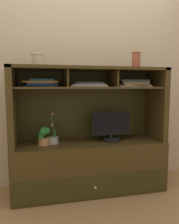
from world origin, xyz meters
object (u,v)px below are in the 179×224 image
Objects in this scene: accent_vase at (136,60)px; ceramic_vase at (38,60)px; tv_monitor at (111,128)px; magazine_stack_right at (41,83)px; potted_fern at (44,137)px; magazine_stack_centre at (132,83)px; magazine_stack_left at (88,85)px; potted_orchid at (53,139)px; media_console at (89,152)px.

ceramic_vase is at bearing -178.60° from accent_vase.
magazine_stack_right is at bearing 173.77° from tv_monitor.
potted_fern is 1.06× the size of accent_vase.
magazine_stack_right is at bearing 97.55° from potted_fern.
ceramic_vase is at bearing -176.76° from potted_fern.
accent_vase reaches higher than magazine_stack_centre.
magazine_stack_left is 2.17× the size of accent_vase.
magazine_stack_left reaches higher than potted_fern.
ceramic_vase reaches higher than potted_orchid.
ceramic_vase is (-0.04, -0.00, 0.79)m from potted_fern.
magazine_stack_left is at bearing -6.83° from potted_orchid.
magazine_stack_right is at bearing 170.08° from magazine_stack_left.
tv_monitor is at bearing -174.63° from accent_vase.
tv_monitor is 3.50× the size of ceramic_vase.
tv_monitor is 1.04× the size of magazine_stack_centre.
media_console is 3.73× the size of tv_monitor.
magazine_stack_right reaches higher than magazine_stack_left.
potted_fern is 0.72m from magazine_stack_left.
ceramic_vase is 1.07m from accent_vase.
media_console is 9.03× the size of accent_vase.
potted_fern is at bearing 3.24° from ceramic_vase.
magazine_stack_right is 1.07m from accent_vase.
potted_fern is 0.52× the size of magazine_stack_right.
media_console reaches higher than magazine_stack_left.
ceramic_vase is (-0.52, 0.00, 0.25)m from magazine_stack_left.
potted_orchid is at bearing 21.47° from potted_fern.
magazine_stack_centre is (1.00, 0.04, 0.56)m from potted_fern.
potted_fern is (-0.50, -0.02, 0.21)m from media_console.
accent_vase is (0.54, -0.00, 1.02)m from media_console.
ceramic_vase reaches higher than media_console.
potted_orchid is at bearing 176.24° from tv_monitor.
magazine_stack_centre is 1.07m from ceramic_vase.
accent_vase reaches higher than tv_monitor.
magazine_stack_right is 0.24m from ceramic_vase.
media_console is 4.42× the size of magazine_stack_right.
magazine_stack_centre is at bearing 150.98° from accent_vase.
magazine_stack_centre is (0.26, 0.04, 0.50)m from tv_monitor.
magazine_stack_right reaches higher than potted_orchid.
potted_fern is at bearing -158.53° from potted_orchid.
magazine_stack_left is at bearing -174.92° from magazine_stack_centre.
ceramic_vase is at bearing -110.47° from magazine_stack_right.
magazine_stack_right reaches higher than tv_monitor.
magazine_stack_left is (-0.02, -0.03, 0.75)m from media_console.
accent_vase reaches higher than potted_fern.
magazine_stack_centre is at bearing -2.16° from magazine_stack_right.
ceramic_vase is (-0.54, -0.03, 1.00)m from media_console.
magazine_stack_left is at bearing -179.36° from tv_monitor.
magazine_stack_centre is at bearing 9.51° from tv_monitor.
magazine_stack_left is at bearing -176.88° from accent_vase.
magazine_stack_left is 0.57m from ceramic_vase.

